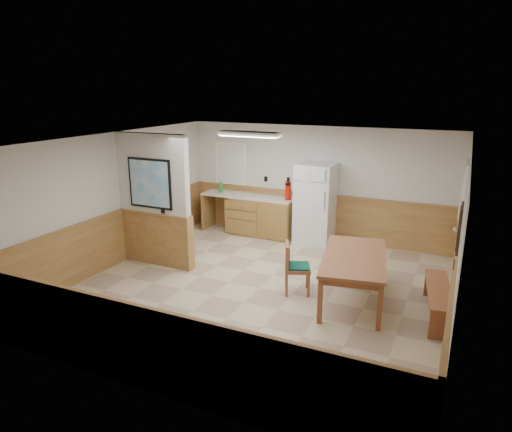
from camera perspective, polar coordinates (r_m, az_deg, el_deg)
The scene contains 20 objects.
ground at distance 7.85m, azimuth 0.43°, elevation -9.01°, with size 6.00×6.00×0.00m, color #C3B38C.
ceiling at distance 7.16m, azimuth 0.47°, elevation 9.44°, with size 6.00×6.00×0.02m, color silver.
back_wall at distance 10.14m, azimuth 7.50°, elevation 4.07°, with size 6.00×0.02×2.50m, color silver.
right_wall at distance 6.80m, azimuth 24.16°, elevation -3.15°, with size 0.02×6.00×2.50m, color silver.
left_wall at distance 9.03m, azimuth -17.17°, elevation 2.02°, with size 0.02×6.00×2.50m, color silver.
wainscot_back at distance 10.30m, azimuth 7.32°, elevation -0.04°, with size 6.00×0.04×1.00m, color #B48548.
wainscot_right at distance 7.06m, azimuth 23.31°, elevation -8.90°, with size 0.04×6.00×1.00m, color #B48548.
wainscot_left at distance 9.22m, azimuth -16.70°, elevation -2.52°, with size 0.04×6.00×1.00m, color #B48548.
partition_wall at distance 8.71m, azimuth -12.62°, elevation 1.74°, with size 1.50×0.20×2.50m.
kitchen_counter at distance 10.45m, azimuth 0.49°, elevation 0.11°, with size 2.20×0.61×1.00m.
exterior_door at distance 8.68m, azimuth 24.12°, elevation -0.58°, with size 0.07×1.02×2.15m.
kitchen_window at distance 10.86m, azimuth -3.16°, elevation 6.58°, with size 0.80×0.04×1.00m.
wall_painting at distance 6.43m, azimuth 24.09°, elevation -1.39°, with size 0.04×0.50×0.60m.
fluorescent_fixture at distance 8.68m, azimuth -0.81°, elevation 10.21°, with size 1.20×0.30×0.09m.
refrigerator at distance 9.85m, azimuth 7.40°, elevation 1.48°, with size 0.77×0.72×1.75m.
dining_table at distance 7.37m, azimuth 12.16°, elevation -5.53°, with size 1.27×2.03×0.75m.
dining_bench at distance 7.34m, azimuth 21.83°, elevation -9.16°, with size 0.52×1.53×0.45m.
dining_chair at distance 7.55m, azimuth 4.59°, elevation -6.00°, with size 0.67×0.57×0.85m.
fire_extinguisher at distance 10.01m, azimuth 4.02°, elevation 3.26°, with size 0.16×0.16×0.50m.
soap_bottle at distance 10.76m, azimuth -4.43°, elevation 3.62°, with size 0.08×0.08×0.25m, color #18882E.
Camera 1 is at (2.94, -6.48, 3.31)m, focal length 32.00 mm.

